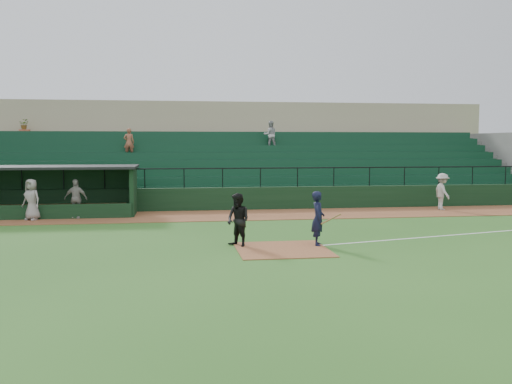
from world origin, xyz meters
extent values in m
plane|color=#2A591D|center=(0.00, 0.00, 0.00)|extent=(90.00, 90.00, 0.00)
cube|color=brown|center=(0.00, 8.00, 0.01)|extent=(40.00, 4.00, 0.03)
cube|color=brown|center=(0.00, -1.00, 0.01)|extent=(3.00, 3.00, 0.03)
cube|color=white|center=(8.00, 1.20, 0.01)|extent=(17.49, 4.44, 0.01)
cube|color=black|center=(0.00, 10.20, 0.60)|extent=(36.00, 0.35, 1.20)
cylinder|color=black|center=(0.00, 10.20, 2.20)|extent=(36.00, 0.06, 0.06)
cube|color=slate|center=(0.00, 15.10, 1.80)|extent=(36.00, 9.00, 3.60)
cube|color=#0F3822|center=(0.00, 14.60, 2.25)|extent=(34.56, 8.00, 4.05)
cube|color=slate|center=(18.00, 15.15, 2.10)|extent=(0.35, 9.50, 4.20)
cube|color=tan|center=(0.00, 21.60, 3.20)|extent=(38.00, 3.00, 6.40)
cube|color=slate|center=(0.00, 19.60, 3.70)|extent=(36.00, 2.00, 0.20)
cylinder|color=#A55138|center=(-13.11, 19.50, 4.10)|extent=(0.70, 0.70, 0.60)
imported|color=#2D5923|center=(-13.11, 19.50, 4.73)|extent=(0.59, 0.51, 0.66)
imported|color=#A8A8A8|center=(2.69, 16.90, 4.05)|extent=(0.87, 0.68, 1.80)
imported|color=#945136|center=(-6.19, 15.90, 3.56)|extent=(0.63, 0.41, 1.72)
cube|color=black|center=(-9.75, 10.40, 1.15)|extent=(8.50, 0.20, 2.30)
cube|color=black|center=(-5.50, 9.10, 1.15)|extent=(0.20, 2.60, 2.30)
cube|color=black|center=(-9.75, 9.10, 2.36)|extent=(8.90, 3.20, 0.12)
cube|color=olive|center=(-9.75, 10.00, 0.25)|extent=(7.65, 0.40, 0.50)
cube|color=black|center=(-9.75, 7.75, 0.35)|extent=(8.50, 0.12, 0.70)
imported|color=black|center=(1.35, -0.44, 0.94)|extent=(0.58, 0.76, 1.88)
cylinder|color=olive|center=(1.75, -0.64, 0.95)|extent=(0.79, 0.34, 0.35)
imported|color=black|center=(-1.38, -0.21, 0.91)|extent=(1.09, 1.12, 1.82)
imported|color=#A8A39D|center=(10.38, 8.50, 0.99)|extent=(0.73, 1.25, 1.92)
imported|color=gray|center=(-8.05, 7.88, 0.94)|extent=(1.13, 0.63, 1.82)
imported|color=gray|center=(-9.93, 7.55, 0.96)|extent=(1.09, 0.97, 1.87)
camera|label=1|loc=(-3.51, -18.88, 3.51)|focal=39.25mm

